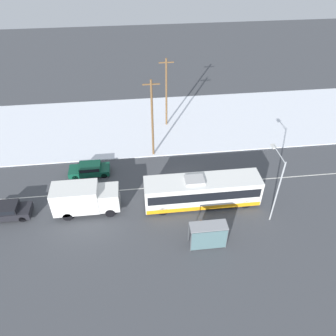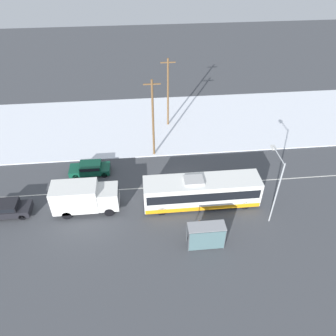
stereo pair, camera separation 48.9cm
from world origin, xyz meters
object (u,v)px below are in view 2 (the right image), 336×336
Objects in this scene: bus_shelter at (207,234)px; utility_pole_roadside at (153,118)px; city_bus at (201,191)px; sedan_car at (90,168)px; streetlamp at (276,181)px; utility_pole_snowlot at (168,92)px; box_truck at (84,197)px; parked_car_near_truck at (8,208)px; pedestrian_at_stop at (199,225)px.

bus_shelter is 0.34× the size of utility_pole_roadside.
city_bus is 2.56× the size of sedan_car.
streetlamp is 18.98m from utility_pole_snowlot.
box_truck is 11.99m from bus_shelter.
utility_pole_roadside is at bearing 104.21° from bus_shelter.
bus_shelter is at bearing -75.79° from utility_pole_roadside.
utility_pole_roadside reaches higher than city_bus.
sedan_car is at bearing 152.89° from city_bus.
bus_shelter is at bearing -95.52° from city_bus.
streetlamp is (17.07, -2.52, 2.71)m from box_truck.
utility_pole_roadside is 1.04× the size of utility_pole_snowlot.
utility_pole_snowlot is at bearing 41.79° from parked_car_near_truck.
city_bus is 1.81× the size of box_truck.
city_bus is at bearing -64.66° from utility_pole_roadside.
utility_pole_roadside reaches higher than pedestrian_at_stop.
box_truck is 7.20m from parked_car_near_truck.
streetlamp reaches higher than bus_shelter.
box_truck is (-11.13, 0.21, 0.11)m from city_bus.
utility_pole_roadside reaches higher than parked_car_near_truck.
streetlamp is at bearing -47.33° from utility_pole_roadside.
parked_car_near_truck is 1.29× the size of bus_shelter.
pedestrian_at_stop is 0.52× the size of bus_shelter.
pedestrian_at_stop is 0.24× the size of streetlamp.
box_truck is 1.95× the size of bus_shelter.
utility_pole_snowlot reaches higher than box_truck.
parked_car_near_truck is 18.65m from bus_shelter.
parked_car_near_truck is at bearing 37.44° from sedan_car.
utility_pole_snowlot is at bearing 113.94° from streetlamp.
streetlamp reaches higher than box_truck.
streetlamp is 0.75× the size of utility_pole_snowlot.
utility_pole_snowlot is (9.37, 14.82, 3.04)m from box_truck.
utility_pole_roadside is at bearing -158.59° from sedan_car.
sedan_car is 0.64× the size of streetlamp.
parked_car_near_truck is at bearing 167.09° from pedestrian_at_stop.
city_bus is 12.57m from sedan_car.
parked_car_near_truck is (-7.12, -5.45, 0.09)m from sedan_car.
city_bus is 1.19× the size of utility_pole_roadside.
pedestrian_at_stop is at bearing -168.18° from streetlamp.
pedestrian_at_stop reaches higher than parked_car_near_truck.
sedan_car is 13.82m from utility_pole_snowlot.
utility_pole_roadside reaches higher than box_truck.
streetlamp is (6.79, 1.42, 3.37)m from pedestrian_at_stop.
parked_car_near_truck reaches higher than sedan_car.
sedan_car is at bearing -158.59° from utility_pole_roadside.
city_bus is 9.98m from utility_pole_roadside.
sedan_car is 0.46× the size of utility_pole_roadside.
utility_pole_snowlot reaches higher than bus_shelter.
city_bus is at bearing -1.10° from box_truck.
pedestrian_at_stop is (17.43, -3.99, 0.19)m from parked_car_near_truck.
box_truck is 11.38m from utility_pole_roadside.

